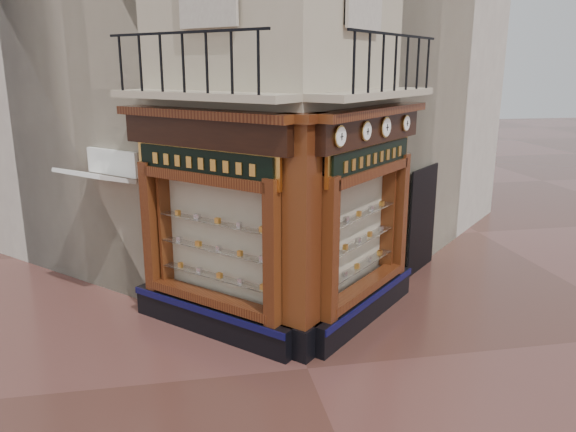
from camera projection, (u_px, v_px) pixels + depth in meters
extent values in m
plane|color=#4C2B23|center=(308.00, 369.00, 8.92)|extent=(80.00, 80.00, 0.00)
cube|color=#BBAC92|center=(253.00, 8.00, 13.23)|extent=(11.31, 11.31, 12.00)
cube|color=beige|center=(152.00, 34.00, 15.27)|extent=(11.31, 11.31, 11.00)
cube|color=beige|center=(328.00, 36.00, 16.15)|extent=(11.31, 11.31, 11.00)
cube|color=black|center=(211.00, 319.00, 10.06)|extent=(2.72, 2.72, 0.55)
cube|color=#0B0B38|center=(203.00, 311.00, 9.85)|extent=(2.50, 2.50, 0.12)
cube|color=#3E170B|center=(274.00, 254.00, 8.91)|extent=(0.37, 0.37, 2.45)
cube|color=#3E170B|center=(152.00, 226.00, 10.44)|extent=(0.37, 0.37, 2.45)
cube|color=beige|center=(221.00, 236.00, 9.94)|extent=(1.80, 1.80, 2.10)
cube|color=black|center=(205.00, 133.00, 9.22)|extent=(2.69, 2.69, 0.50)
cube|color=#3E170B|center=(201.00, 114.00, 9.09)|extent=(2.86, 2.86, 0.14)
cube|color=black|center=(364.00, 306.00, 10.57)|extent=(2.72, 2.72, 0.55)
cube|color=#0B0B38|center=(374.00, 298.00, 10.41)|extent=(2.50, 2.50, 0.12)
cube|color=#3E170B|center=(328.00, 250.00, 9.07)|extent=(0.37, 0.37, 2.45)
cube|color=#3E170B|center=(398.00, 214.00, 11.30)|extent=(0.37, 0.37, 2.45)
cube|color=beige|center=(351.00, 229.00, 10.37)|extent=(1.80, 1.80, 2.10)
cube|color=black|center=(370.00, 129.00, 9.73)|extent=(2.69, 2.69, 0.50)
cube|color=#3E170B|center=(374.00, 111.00, 9.61)|extent=(2.86, 2.86, 0.14)
cube|color=black|center=(301.00, 338.00, 9.33)|extent=(0.78, 0.78, 0.55)
cube|color=#3E170B|center=(302.00, 227.00, 8.83)|extent=(0.64, 0.64, 3.50)
cube|color=#3E170B|center=(303.00, 118.00, 8.39)|extent=(0.85, 0.85, 0.14)
cube|color=#BBAC92|center=(199.00, 96.00, 8.99)|extent=(2.97, 2.97, 0.12)
cube|color=black|center=(182.00, 32.00, 8.49)|extent=(2.36, 2.36, 0.04)
cube|color=#BBAC92|center=(376.00, 94.00, 9.52)|extent=(2.97, 2.97, 0.12)
cube|color=black|center=(397.00, 35.00, 9.10)|extent=(2.36, 2.36, 0.04)
cylinder|color=#AC8539|center=(339.00, 136.00, 8.55)|extent=(0.28, 0.28, 0.34)
cylinder|color=white|center=(341.00, 137.00, 8.53)|extent=(0.22, 0.22, 0.29)
cube|color=black|center=(342.00, 137.00, 8.52)|extent=(0.02, 0.02, 0.11)
cube|color=black|center=(342.00, 137.00, 8.52)|extent=(0.07, 0.07, 0.01)
cylinder|color=#AC8539|center=(366.00, 131.00, 9.25)|extent=(0.27, 0.27, 0.33)
cylinder|color=white|center=(367.00, 131.00, 9.23)|extent=(0.22, 0.22, 0.28)
cube|color=black|center=(368.00, 131.00, 9.22)|extent=(0.02, 0.02, 0.11)
cube|color=black|center=(368.00, 131.00, 9.22)|extent=(0.07, 0.07, 0.01)
cylinder|color=#AC8539|center=(385.00, 127.00, 9.85)|extent=(0.29, 0.29, 0.37)
cylinder|color=white|center=(387.00, 127.00, 9.84)|extent=(0.24, 0.24, 0.32)
cube|color=black|center=(388.00, 127.00, 9.83)|extent=(0.02, 0.02, 0.12)
cube|color=black|center=(388.00, 127.00, 9.83)|extent=(0.07, 0.07, 0.01)
cylinder|color=#AC8539|center=(405.00, 123.00, 10.57)|extent=(0.25, 0.25, 0.31)
cylinder|color=white|center=(407.00, 123.00, 10.55)|extent=(0.20, 0.20, 0.26)
cube|color=black|center=(408.00, 123.00, 10.54)|extent=(0.02, 0.02, 0.10)
cube|color=black|center=(408.00, 123.00, 10.54)|extent=(0.06, 0.06, 0.01)
cube|color=#EDA945|center=(204.00, 163.00, 9.32)|extent=(2.25, 2.25, 0.60)
cube|color=black|center=(203.00, 163.00, 9.29)|extent=(2.10, 2.10, 0.45)
cube|color=#EDA945|center=(371.00, 158.00, 9.83)|extent=(2.22, 2.22, 0.59)
cube|color=black|center=(373.00, 158.00, 9.81)|extent=(2.07, 2.07, 0.45)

